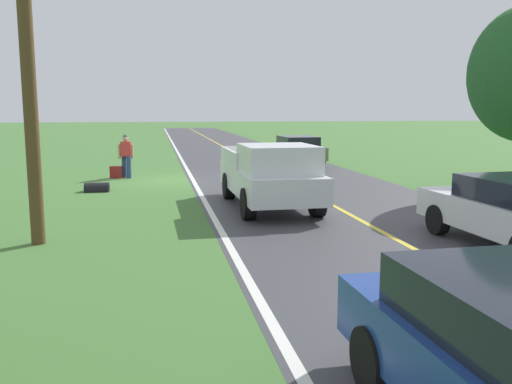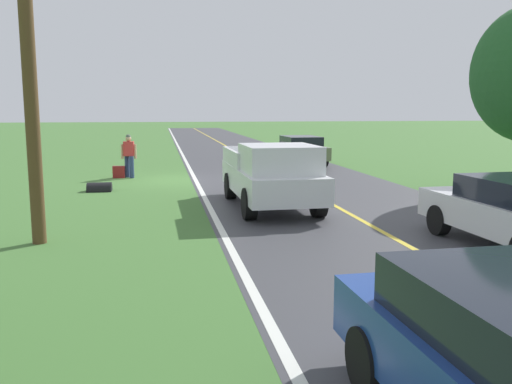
# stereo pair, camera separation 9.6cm
# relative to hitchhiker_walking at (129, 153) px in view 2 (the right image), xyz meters

# --- Properties ---
(ground_plane) EXTENTS (200.00, 200.00, 0.00)m
(ground_plane) POSITION_rel_hitchhiker_walking_xyz_m (-1.76, 1.12, -0.98)
(ground_plane) COLOR #427033
(road_surface) EXTENTS (7.48, 120.00, 0.00)m
(road_surface) POSITION_rel_hitchhiker_walking_xyz_m (-6.13, 1.12, -0.98)
(road_surface) COLOR #3D3D42
(road_surface) RESTS_ON ground
(lane_edge_line) EXTENTS (0.16, 117.60, 0.00)m
(lane_edge_line) POSITION_rel_hitchhiker_walking_xyz_m (-2.57, 1.12, -0.98)
(lane_edge_line) COLOR silver
(lane_edge_line) RESTS_ON ground
(lane_centre_line) EXTENTS (0.14, 117.60, 0.00)m
(lane_centre_line) POSITION_rel_hitchhiker_walking_xyz_m (-6.13, 1.12, -0.98)
(lane_centre_line) COLOR gold
(lane_centre_line) RESTS_ON ground
(hitchhiker_walking) EXTENTS (0.62, 0.53, 1.75)m
(hitchhiker_walking) POSITION_rel_hitchhiker_walking_xyz_m (0.00, 0.00, 0.00)
(hitchhiker_walking) COLOR navy
(hitchhiker_walking) RESTS_ON ground
(suitcase_carried) EXTENTS (0.48, 0.24, 0.48)m
(suitcase_carried) POSITION_rel_hitchhiker_walking_xyz_m (0.43, 0.04, -0.74)
(suitcase_carried) COLOR maroon
(suitcase_carried) RESTS_ON ground
(pickup_truck_passing) EXTENTS (2.16, 5.43, 1.82)m
(pickup_truck_passing) POSITION_rel_hitchhiker_walking_xyz_m (-4.28, 7.77, -0.01)
(pickup_truck_passing) COLOR silver
(pickup_truck_passing) RESTS_ON ground
(sedan_near_oncoming) EXTENTS (2.00, 4.44, 1.41)m
(sedan_near_oncoming) POSITION_rel_hitchhiker_walking_xyz_m (-8.15, -4.10, -0.23)
(sedan_near_oncoming) COLOR #66754C
(sedan_near_oncoming) RESTS_ON ground
(utility_pole_roadside) EXTENTS (0.28, 0.28, 8.55)m
(utility_pole_roadside) POSITION_rel_hitchhiker_walking_xyz_m (1.27, 10.86, 3.30)
(utility_pole_roadside) COLOR brown
(utility_pole_roadside) RESTS_ON ground
(drainage_culvert) EXTENTS (0.80, 0.60, 0.60)m
(drainage_culvert) POSITION_rel_hitchhiker_walking_xyz_m (0.81, 3.62, -0.98)
(drainage_culvert) COLOR black
(drainage_culvert) RESTS_ON ground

